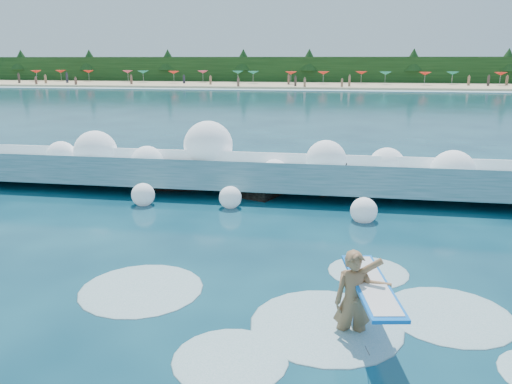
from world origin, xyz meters
TOP-DOWN VIEW (x-y plane):
  - ground at (0.00, 0.00)m, footprint 200.00×200.00m
  - beach at (0.00, 78.00)m, footprint 140.00×20.00m
  - wet_band at (0.00, 67.00)m, footprint 140.00×5.00m
  - treeline at (0.00, 88.00)m, footprint 140.00×4.00m
  - breaking_wave at (0.15, 6.70)m, footprint 19.53×2.98m
  - rock_cluster at (0.36, 6.88)m, footprint 8.07×3.21m
  - surfer_with_board at (3.98, -2.50)m, footprint 1.12×2.96m
  - wave_spray at (-0.05, 6.69)m, footprint 15.05×4.88m
  - surf_foam at (3.09, -1.91)m, footprint 9.06×5.54m
  - beach_umbrellas at (0.18, 80.12)m, footprint 113.05×6.70m
  - beachgoers at (5.10, 74.36)m, footprint 96.22×13.70m

SIDE VIEW (x-z plane):
  - ground at x=0.00m, z-range 0.00..0.00m
  - surf_foam at x=3.09m, z-range -0.07..0.07m
  - wet_band at x=0.00m, z-range 0.00..0.08m
  - beach at x=0.00m, z-range 0.00..0.40m
  - rock_cluster at x=0.36m, z-range -0.23..1.04m
  - breaking_wave at x=0.15m, z-range -0.25..1.43m
  - surfer_with_board at x=3.98m, z-range -0.23..1.55m
  - beachgoers at x=5.10m, z-range 0.14..2.04m
  - wave_spray at x=-0.05m, z-range -0.11..2.33m
  - beach_umbrellas at x=0.18m, z-range 2.00..2.50m
  - treeline at x=0.00m, z-range 0.00..5.00m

